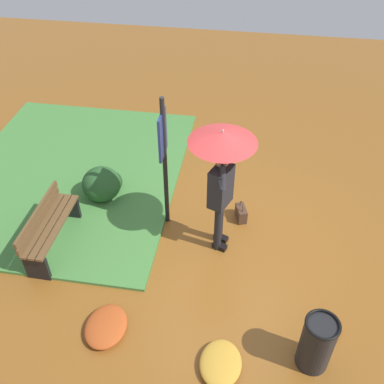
{
  "coord_description": "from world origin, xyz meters",
  "views": [
    {
      "loc": [
        -4.85,
        -0.16,
        5.23
      ],
      "look_at": [
        0.19,
        0.65,
        0.85
      ],
      "focal_mm": 41.65,
      "sensor_mm": 36.0,
      "label": 1
    }
  ],
  "objects_px": {
    "info_sign_post": "(164,150)",
    "park_bench": "(49,227)",
    "trash_bin": "(317,343)",
    "handbag": "(241,213)",
    "person_with_umbrella": "(222,162)"
  },
  "relations": [
    {
      "from": "info_sign_post",
      "to": "park_bench",
      "type": "height_order",
      "value": "info_sign_post"
    },
    {
      "from": "park_bench",
      "to": "trash_bin",
      "type": "bearing_deg",
      "value": -108.97
    },
    {
      "from": "info_sign_post",
      "to": "handbag",
      "type": "relative_size",
      "value": 6.22
    },
    {
      "from": "person_with_umbrella",
      "to": "trash_bin",
      "type": "bearing_deg",
      "value": -143.57
    },
    {
      "from": "person_with_umbrella",
      "to": "info_sign_post",
      "type": "bearing_deg",
      "value": 70.5
    },
    {
      "from": "person_with_umbrella",
      "to": "park_bench",
      "type": "height_order",
      "value": "person_with_umbrella"
    },
    {
      "from": "info_sign_post",
      "to": "handbag",
      "type": "bearing_deg",
      "value": -79.26
    },
    {
      "from": "info_sign_post",
      "to": "park_bench",
      "type": "bearing_deg",
      "value": 117.22
    },
    {
      "from": "info_sign_post",
      "to": "handbag",
      "type": "height_order",
      "value": "info_sign_post"
    },
    {
      "from": "person_with_umbrella",
      "to": "trash_bin",
      "type": "height_order",
      "value": "person_with_umbrella"
    },
    {
      "from": "info_sign_post",
      "to": "trash_bin",
      "type": "distance_m",
      "value": 3.32
    },
    {
      "from": "info_sign_post",
      "to": "handbag",
      "type": "distance_m",
      "value": 1.81
    },
    {
      "from": "handbag",
      "to": "park_bench",
      "type": "relative_size",
      "value": 0.26
    },
    {
      "from": "handbag",
      "to": "trash_bin",
      "type": "distance_m",
      "value": 2.66
    },
    {
      "from": "park_bench",
      "to": "trash_bin",
      "type": "xyz_separation_m",
      "value": [
        -1.35,
        -3.92,
        0.02
      ]
    }
  ]
}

